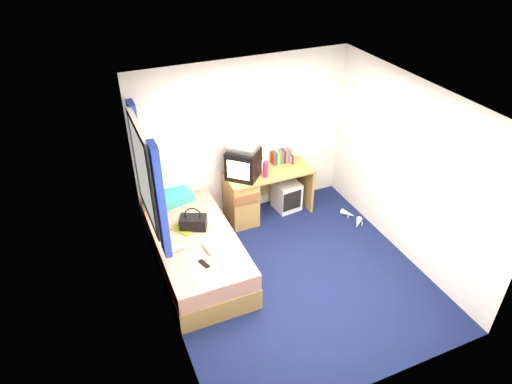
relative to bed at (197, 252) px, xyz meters
name	(u,v)px	position (x,y,z in m)	size (l,w,h in m)	color
ground	(294,276)	(1.10, -0.66, -0.27)	(3.40, 3.40, 0.00)	#0C1438
room_shell	(300,182)	(1.10, -0.66, 1.18)	(3.40, 3.40, 3.40)	white
bed	(197,252)	(0.00, 0.00, 0.00)	(1.01, 2.00, 0.54)	#A88346
pillow	(170,198)	(-0.09, 0.87, 0.34)	(0.58, 0.37, 0.13)	#1B63B4
desk	(251,194)	(1.10, 0.78, 0.14)	(1.30, 0.55, 0.75)	#A88346
storage_cube	(287,195)	(1.70, 0.78, -0.04)	(0.37, 0.37, 0.46)	white
crt_tv	(243,164)	(0.98, 0.78, 0.70)	(0.59, 0.58, 0.43)	black
vcr	(243,148)	(0.98, 0.78, 0.95)	(0.40, 0.28, 0.08)	#ADAEB0
book_row	(281,156)	(1.67, 0.94, 0.58)	(0.31, 0.13, 0.20)	maroon
picture_frame	(291,159)	(1.80, 0.87, 0.55)	(0.02, 0.12, 0.14)	#322110
pink_water_bottle	(265,170)	(1.27, 0.65, 0.60)	(0.07, 0.07, 0.23)	#E82051
aerosol_can	(261,166)	(1.28, 0.81, 0.58)	(0.05, 0.05, 0.20)	white
handbag	(193,222)	(0.03, 0.17, 0.37)	(0.39, 0.32, 0.32)	black
towel	(217,244)	(0.18, -0.32, 0.32)	(0.27, 0.22, 0.09)	white
magazine	(184,228)	(-0.09, 0.20, 0.28)	(0.21, 0.28, 0.01)	#DEF11A
water_bottle	(176,248)	(-0.29, -0.19, 0.31)	(0.07, 0.07, 0.20)	silver
colour_swatch_fan	(208,258)	(0.01, -0.48, 0.28)	(0.22, 0.06, 0.01)	gold
remote_control	(204,264)	(-0.06, -0.56, 0.28)	(0.05, 0.16, 0.02)	black
window_assembly	(147,175)	(-0.45, 0.24, 1.15)	(0.11, 1.42, 1.40)	silver
white_heels	(353,218)	(2.48, 0.07, -0.23)	(0.22, 0.49, 0.09)	white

